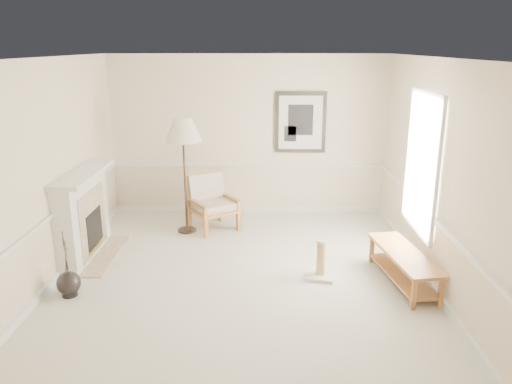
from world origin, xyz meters
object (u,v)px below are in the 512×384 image
floor_lamp (183,133)px  scratching_post (321,266)px  armchair (210,200)px  bench (404,263)px  floor_vase (69,284)px

floor_lamp → scratching_post: floor_lamp is taller
armchair → floor_lamp: bearing=174.3°
scratching_post → bench: bearing=-7.5°
floor_vase → armchair: (1.53, 2.50, 0.34)m
floor_vase → bench: 4.32m
armchair → floor_lamp: 1.26m
floor_lamp → bench: (3.16, -1.85, -1.40)m
floor_vase → scratching_post: floor_vase is taller
bench → floor_lamp: bearing=149.6°
bench → floor_vase: bearing=-174.2°
floor_vase → scratching_post: bearing=10.2°
scratching_post → armchair: bearing=131.4°
floor_vase → floor_lamp: size_ratio=0.46×
floor_lamp → scratching_post: (2.08, -1.71, -1.51)m
armchair → scratching_post: (1.69, -1.92, -0.33)m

